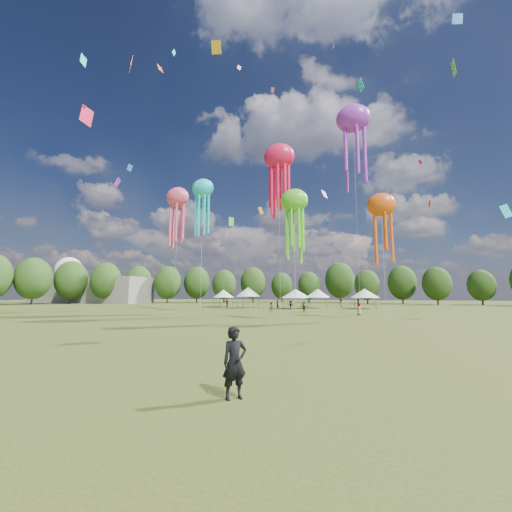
% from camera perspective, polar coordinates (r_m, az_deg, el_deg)
% --- Properties ---
extents(ground, '(300.00, 300.00, 0.00)m').
position_cam_1_polar(ground, '(15.51, -27.35, -16.28)').
color(ground, '#384416').
rests_on(ground, ground).
extents(observer_main, '(0.81, 0.80, 1.88)m').
position_cam_1_polar(observer_main, '(9.03, -3.81, -18.34)').
color(observer_main, black).
rests_on(observer_main, ground).
extents(spectator_near, '(0.78, 0.63, 1.55)m').
position_cam_1_polar(spectator_near, '(49.16, 2.68, -9.11)').
color(spectator_near, gray).
rests_on(spectator_near, ground).
extents(spectators_far, '(27.66, 26.47, 1.85)m').
position_cam_1_polar(spectators_far, '(59.45, 8.98, -8.56)').
color(spectators_far, gray).
rests_on(spectators_far, ground).
extents(festival_tents, '(34.91, 9.17, 4.23)m').
position_cam_1_polar(festival_tents, '(65.48, 6.41, -6.57)').
color(festival_tents, '#47474C').
rests_on(festival_tents, ground).
extents(show_kites, '(37.38, 20.87, 32.20)m').
position_cam_1_polar(show_kites, '(52.27, 3.88, 14.26)').
color(show_kites, '#1AE2E4').
rests_on(show_kites, ground).
extents(small_kites, '(69.97, 54.81, 42.16)m').
position_cam_1_polar(small_kites, '(60.70, 4.96, 19.77)').
color(small_kites, '#1AE2E4').
rests_on(small_kites, ground).
extents(treeline, '(201.57, 95.24, 13.43)m').
position_cam_1_polar(treeline, '(74.97, 6.42, -3.87)').
color(treeline, '#38281C').
rests_on(treeline, ground).
extents(hangar, '(40.00, 12.00, 8.00)m').
position_cam_1_polar(hangar, '(117.09, -27.44, -5.44)').
color(hangar, gray).
rests_on(hangar, ground).
extents(radome, '(9.00, 9.00, 16.00)m').
position_cam_1_polar(radome, '(133.02, -30.36, -2.76)').
color(radome, white).
rests_on(radome, ground).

